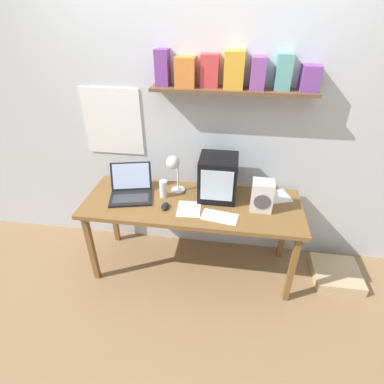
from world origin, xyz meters
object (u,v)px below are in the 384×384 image
at_px(printed_handout, 220,217).
at_px(desk_lamp, 174,167).
at_px(open_notebook, 189,209).
at_px(space_heater, 262,196).
at_px(computer_mouse, 165,206).
at_px(crt_monitor, 218,178).
at_px(juice_glass, 163,190).
at_px(corner_desk, 192,208).
at_px(laptop, 131,188).
at_px(loose_paper_near_laptop, 274,197).
at_px(floor_cushion, 336,273).

bearing_deg(printed_handout, desk_lamp, 145.34).
bearing_deg(open_notebook, space_heater, 8.95).
height_order(space_heater, printed_handout, space_heater).
xyz_separation_m(computer_mouse, open_notebook, (0.19, 0.01, -0.01)).
bearing_deg(computer_mouse, crt_monitor, 30.11).
bearing_deg(juice_glass, corner_desk, -13.08).
xyz_separation_m(laptop, computer_mouse, (0.33, -0.15, -0.05)).
distance_m(open_notebook, loose_paper_near_laptop, 0.74).
bearing_deg(floor_cushion, computer_mouse, -173.98).
distance_m(crt_monitor, floor_cushion, 1.41).
xyz_separation_m(desk_lamp, computer_mouse, (-0.04, -0.22, -0.24)).
distance_m(loose_paper_near_laptop, floor_cushion, 0.94).
distance_m(laptop, floor_cushion, 1.98).
height_order(corner_desk, loose_paper_near_laptop, loose_paper_near_laptop).
xyz_separation_m(crt_monitor, loose_paper_near_laptop, (0.48, 0.06, -0.18)).
distance_m(crt_monitor, printed_handout, 0.34).
relative_size(computer_mouse, printed_handout, 0.36).
xyz_separation_m(desk_lamp, open_notebook, (0.16, -0.21, -0.26)).
xyz_separation_m(juice_glass, printed_handout, (0.49, -0.23, -0.06)).
bearing_deg(space_heater, loose_paper_near_laptop, 59.84).
height_order(desk_lamp, computer_mouse, desk_lamp).
xyz_separation_m(corner_desk, laptop, (-0.53, 0.04, 0.12)).
distance_m(desk_lamp, loose_paper_near_laptop, 0.88).
distance_m(computer_mouse, printed_handout, 0.44).
distance_m(crt_monitor, computer_mouse, 0.49).
relative_size(corner_desk, loose_paper_near_laptop, 5.77).
bearing_deg(crt_monitor, space_heater, -20.90).
bearing_deg(space_heater, corner_desk, -178.61).
height_order(corner_desk, juice_glass, juice_glass).
distance_m(space_heater, floor_cushion, 1.11).
bearing_deg(juice_glass, floor_cushion, -0.29).
height_order(laptop, printed_handout, laptop).
bearing_deg(corner_desk, juice_glass, 166.92).
bearing_deg(space_heater, laptop, 179.64).
xyz_separation_m(desk_lamp, floor_cushion, (1.47, -0.06, -0.94)).
relative_size(printed_handout, floor_cushion, 0.73).
relative_size(corner_desk, space_heater, 7.20).
xyz_separation_m(open_notebook, loose_paper_near_laptop, (0.69, 0.28, -0.00)).
distance_m(laptop, juice_glass, 0.28).
distance_m(laptop, printed_handout, 0.80).
relative_size(crt_monitor, space_heater, 1.46).
xyz_separation_m(corner_desk, space_heater, (0.55, -0.01, 0.19)).
bearing_deg(corner_desk, loose_paper_near_laptop, 15.05).
xyz_separation_m(computer_mouse, printed_handout, (0.44, -0.06, -0.01)).
bearing_deg(laptop, corner_desk, -18.42).
xyz_separation_m(laptop, juice_glass, (0.28, 0.01, 0.00)).
xyz_separation_m(corner_desk, open_notebook, (-0.01, -0.10, 0.06)).
height_order(corner_desk, desk_lamp, desk_lamp).
relative_size(crt_monitor, laptop, 0.87).
relative_size(desk_lamp, open_notebook, 1.57).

